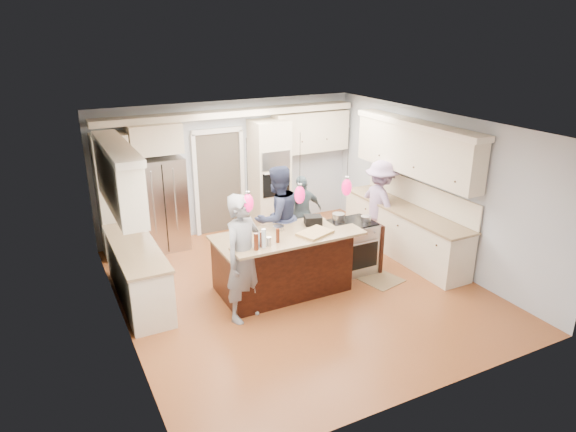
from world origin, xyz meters
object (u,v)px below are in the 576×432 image
(refrigerator, at_px, (161,204))
(person_bar_end, at_px, (244,258))
(kitchen_island, at_px, (282,262))
(person_far_left, at_px, (277,218))
(island_range, at_px, (352,246))

(refrigerator, relative_size, person_bar_end, 0.94)
(kitchen_island, xyz_separation_m, person_far_left, (0.31, 0.80, 0.45))
(person_far_left, bearing_deg, person_bar_end, 36.05)
(kitchen_island, xyz_separation_m, island_range, (1.41, 0.08, -0.03))
(person_far_left, bearing_deg, kitchen_island, 56.75)
(island_range, relative_size, person_bar_end, 0.48)
(refrigerator, bearing_deg, island_range, -42.59)
(kitchen_island, distance_m, island_range, 1.41)
(island_range, bearing_deg, person_bar_end, -165.29)
(refrigerator, bearing_deg, person_far_left, -47.69)
(island_range, bearing_deg, refrigerator, 137.41)
(kitchen_island, relative_size, person_bar_end, 1.10)
(refrigerator, relative_size, island_range, 1.96)
(refrigerator, distance_m, person_far_left, 2.39)
(person_bar_end, bearing_deg, island_range, -12.83)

